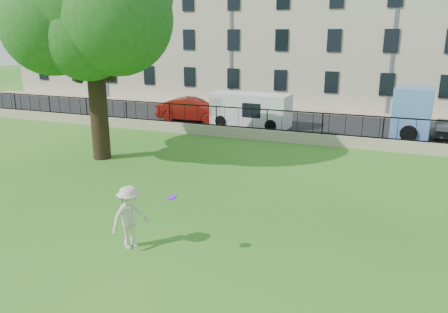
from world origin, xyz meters
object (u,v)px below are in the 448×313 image
at_px(tree, 89,5).
at_px(man, 130,217).
at_px(frisbee, 172,197).
at_px(red_sedan, 192,110).
at_px(white_van, 251,110).

relative_size(tree, man, 5.78).
relative_size(frisbee, red_sedan, 0.06).
distance_m(frisbee, white_van, 17.21).
height_order(man, frisbee, man).
xyz_separation_m(tree, white_van, (4.40, 9.56, -5.85)).
bearing_deg(red_sedan, man, -163.25).
distance_m(tree, frisbee, 11.83).
bearing_deg(white_van, man, -79.67).
bearing_deg(man, tree, 63.95).
height_order(tree, white_van, tree).
relative_size(man, white_van, 0.36).
bearing_deg(white_van, red_sedan, -177.19).
relative_size(frisbee, white_van, 0.06).
height_order(frisbee, red_sedan, frisbee).
bearing_deg(red_sedan, tree, 175.23).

